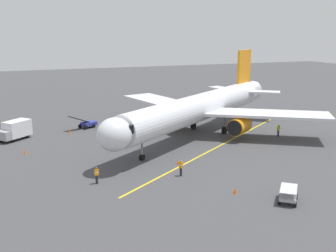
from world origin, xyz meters
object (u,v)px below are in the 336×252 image
(safety_cone_wing_starboard, at_px, (70,131))
(belt_loader_near_nose, at_px, (175,109))
(baggage_cart_starboard_side, at_px, (288,195))
(airplane, at_px, (200,108))
(box_truck_rear_apron, at_px, (15,130))
(ground_crew_wing_walker, at_px, (181,168))
(safety_cone_nose_left, at_px, (178,162))
(ground_crew_loader, at_px, (278,130))
(safety_cone_nose_right, at_px, (25,152))
(belt_loader_portside, at_px, (87,123))
(safety_cone_wing_port, at_px, (235,191))
(ground_crew_marshaller, at_px, (97,175))

(safety_cone_wing_starboard, bearing_deg, belt_loader_near_nose, -156.89)
(belt_loader_near_nose, distance_m, baggage_cart_starboard_side, 40.93)
(airplane, bearing_deg, box_truck_rear_apron, -15.51)
(ground_crew_wing_walker, height_order, safety_cone_nose_left, ground_crew_wing_walker)
(airplane, bearing_deg, ground_crew_loader, 155.75)
(safety_cone_nose_right, distance_m, safety_cone_wing_starboard, 10.79)
(safety_cone_nose_right, bearing_deg, belt_loader_portside, -131.30)
(belt_loader_near_nose, bearing_deg, baggage_cart_starboard_side, 82.12)
(box_truck_rear_apron, xyz_separation_m, safety_cone_wing_port, (-18.63, 27.46, -1.11))
(ground_crew_wing_walker, distance_m, belt_loader_portside, 25.38)
(belt_loader_near_nose, bearing_deg, airplane, 80.16)
(airplane, bearing_deg, safety_cone_nose_left, 54.37)
(ground_crew_loader, relative_size, safety_cone_wing_port, 3.11)
(safety_cone_wing_port, xyz_separation_m, safety_cone_wing_starboard, (11.12, -28.62, 0.00))
(safety_cone_nose_left, xyz_separation_m, safety_cone_nose_right, (15.95, -10.45, 0.00))
(ground_crew_wing_walker, bearing_deg, safety_cone_wing_starboard, -69.92)
(ground_crew_marshaller, bearing_deg, safety_cone_wing_port, 148.44)
(box_truck_rear_apron, bearing_deg, safety_cone_wing_port, 124.15)
(airplane, relative_size, ground_crew_wing_walker, 20.45)
(belt_loader_near_nose, relative_size, baggage_cart_starboard_side, 1.54)
(safety_cone_nose_right, bearing_deg, safety_cone_wing_port, 131.41)
(airplane, bearing_deg, belt_loader_portside, -35.93)
(safety_cone_nose_right, xyz_separation_m, safety_cone_wing_port, (-17.70, 20.06, 0.00))
(safety_cone_nose_left, height_order, safety_cone_wing_starboard, same)
(ground_crew_loader, height_order, belt_loader_near_nose, belt_loader_near_nose)
(box_truck_rear_apron, bearing_deg, belt_loader_near_nose, -160.57)
(box_truck_rear_apron, relative_size, safety_cone_wing_starboard, 8.66)
(safety_cone_nose_right, height_order, safety_cone_wing_port, same)
(safety_cone_nose_left, bearing_deg, safety_cone_wing_starboard, -63.75)
(ground_crew_marshaller, relative_size, safety_cone_wing_port, 3.11)
(belt_loader_near_nose, distance_m, safety_cone_nose_left, 29.62)
(belt_loader_portside, distance_m, box_truck_rear_apron, 11.06)
(safety_cone_nose_right, bearing_deg, baggage_cart_starboard_side, 132.03)
(belt_loader_near_nose, distance_m, safety_cone_wing_starboard, 21.89)
(baggage_cart_starboard_side, xyz_separation_m, safety_cone_wing_starboard, (14.51, -31.95, -0.38))
(box_truck_rear_apron, height_order, safety_cone_nose_left, box_truck_rear_apron)
(ground_crew_loader, height_order, safety_cone_wing_port, ground_crew_loader)
(ground_crew_marshaller, height_order, belt_loader_portside, belt_loader_portside)
(ground_crew_marshaller, xyz_separation_m, belt_loader_portside, (-3.33, -23.88, -0.17))
(ground_crew_loader, relative_size, safety_cone_nose_left, 3.11)
(airplane, xyz_separation_m, safety_cone_nose_left, (7.87, 10.98, -3.73))
(belt_loader_portside, height_order, safety_cone_wing_starboard, belt_loader_portside)
(box_truck_rear_apron, bearing_deg, safety_cone_wing_starboard, -171.23)
(box_truck_rear_apron, bearing_deg, ground_crew_wing_walker, 126.38)
(ground_crew_loader, bearing_deg, safety_cone_wing_port, 44.52)
(ground_crew_marshaller, bearing_deg, belt_loader_portside, -97.94)
(ground_crew_marshaller, xyz_separation_m, box_truck_rear_apron, (7.15, -20.41, 0.50))
(ground_crew_loader, height_order, safety_cone_wing_starboard, ground_crew_loader)
(box_truck_rear_apron, bearing_deg, ground_crew_marshaller, 109.31)
(safety_cone_nose_left, bearing_deg, airplane, -125.63)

